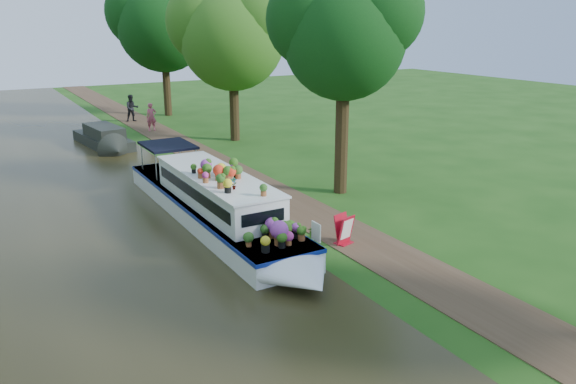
{
  "coord_description": "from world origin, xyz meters",
  "views": [
    {
      "loc": [
        -9.35,
        -15.44,
        6.89
      ],
      "look_at": [
        -0.22,
        0.41,
        1.3
      ],
      "focal_mm": 35.0,
      "sensor_mm": 36.0,
      "label": 1
    }
  ],
  "objects_px": {
    "pedestrian_pink": "(151,117)",
    "second_boat": "(104,138)",
    "plant_boat": "(217,203)",
    "sandwich_board": "(344,231)",
    "pedestrian_dark": "(132,108)"
  },
  "relations": [
    {
      "from": "pedestrian_pink",
      "to": "second_boat",
      "type": "bearing_deg",
      "value": -132.34
    },
    {
      "from": "plant_boat",
      "to": "sandwich_board",
      "type": "distance_m",
      "value": 4.6
    },
    {
      "from": "sandwich_board",
      "to": "pedestrian_dark",
      "type": "bearing_deg",
      "value": 74.35
    },
    {
      "from": "plant_boat",
      "to": "pedestrian_dark",
      "type": "relative_size",
      "value": 7.13
    },
    {
      "from": "plant_boat",
      "to": "pedestrian_dark",
      "type": "xyz_separation_m",
      "value": [
        3.11,
        22.64,
        0.13
      ]
    },
    {
      "from": "plant_boat",
      "to": "second_boat",
      "type": "bearing_deg",
      "value": 91.89
    },
    {
      "from": "plant_boat",
      "to": "pedestrian_pink",
      "type": "xyz_separation_m",
      "value": [
        3.29,
        18.59,
        0.07
      ]
    },
    {
      "from": "plant_boat",
      "to": "pedestrian_dark",
      "type": "bearing_deg",
      "value": 82.17
    },
    {
      "from": "second_boat",
      "to": "pedestrian_pink",
      "type": "distance_m",
      "value": 5.12
    },
    {
      "from": "sandwich_board",
      "to": "pedestrian_pink",
      "type": "distance_m",
      "value": 22.19
    },
    {
      "from": "second_boat",
      "to": "pedestrian_dark",
      "type": "bearing_deg",
      "value": 57.53
    },
    {
      "from": "second_boat",
      "to": "sandwich_board",
      "type": "distance_m",
      "value": 19.06
    },
    {
      "from": "plant_boat",
      "to": "pedestrian_pink",
      "type": "height_order",
      "value": "plant_boat"
    },
    {
      "from": "pedestrian_pink",
      "to": "sandwich_board",
      "type": "bearing_deg",
      "value": -85.52
    },
    {
      "from": "plant_boat",
      "to": "sandwich_board",
      "type": "xyz_separation_m",
      "value": [
        2.84,
        -3.59,
        -0.39
      ]
    }
  ]
}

